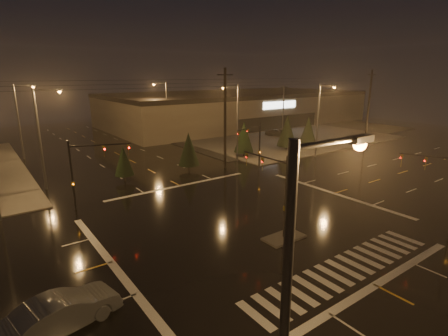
{
  "coord_description": "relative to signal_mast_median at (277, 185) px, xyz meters",
  "views": [
    {
      "loc": [
        -16.7,
        -19.75,
        11.25
      ],
      "look_at": [
        1.34,
        5.05,
        3.0
      ],
      "focal_mm": 28.0,
      "sensor_mm": 36.0,
      "label": 1
    }
  ],
  "objects": [
    {
      "name": "conifer_3",
      "position": [
        -4.06,
        19.01,
        -1.44
      ],
      "size": [
        2.06,
        2.06,
        3.92
      ],
      "color": "black",
      "rests_on": "ground"
    },
    {
      "name": "conifer_4",
      "position": [
        3.81,
        18.68,
        -1.09
      ],
      "size": [
        2.51,
        2.51,
        4.62
      ],
      "color": "black",
      "rests_on": "ground"
    },
    {
      "name": "streetlight_4",
      "position": [
        11.18,
        39.07,
        2.05
      ],
      "size": [
        2.77,
        0.32,
        10.0
      ],
      "color": "#38383A",
      "rests_on": "ground"
    },
    {
      "name": "car_crossing",
      "position": [
        -14.65,
        -1.43,
        -2.91
      ],
      "size": [
        5.36,
        2.77,
        1.68
      ],
      "primitive_type": "imported",
      "rotation": [
        0.0,
        0.0,
        1.77
      ],
      "color": "#5C6064",
      "rests_on": "ground"
    },
    {
      "name": "streetlight_2",
      "position": [
        -11.18,
        37.07,
        2.05
      ],
      "size": [
        2.77,
        0.32,
        10.0
      ],
      "color": "#38383A",
      "rests_on": "ground"
    },
    {
      "name": "conifer_0",
      "position": [
        13.77,
        20.49,
        -0.92
      ],
      "size": [
        2.73,
        2.73,
        4.97
      ],
      "color": "black",
      "rests_on": "ground"
    },
    {
      "name": "signal_mast_ne",
      "position": [
        9.5,
        13.21,
        0.04
      ],
      "size": [
        4.84,
        1.86,
        6.0
      ],
      "color": "black",
      "rests_on": "ground"
    },
    {
      "name": "conifer_1",
      "position": [
        21.79,
        20.03,
        -0.73
      ],
      "size": [
        2.97,
        2.97,
        5.34
      ],
      "color": "black",
      "rests_on": "ground"
    },
    {
      "name": "streetlight_6",
      "position": [
        22.0,
        14.26,
        2.05
      ],
      "size": [
        0.32,
        2.77,
        10.0
      ],
      "color": "#38383A",
      "rests_on": "ground"
    },
    {
      "name": "utility_pole_1",
      "position": [
        8.0,
        17.07,
        2.38
      ],
      "size": [
        2.2,
        0.32,
        12.0
      ],
      "color": "black",
      "rests_on": "ground"
    },
    {
      "name": "car_parked",
      "position": [
        29.14,
        29.49,
        -2.98
      ],
      "size": [
        3.07,
        4.89,
        1.55
      ],
      "primitive_type": "imported",
      "rotation": [
        0.0,
        0.0,
        0.29
      ],
      "color": "black",
      "rests_on": "ground"
    },
    {
      "name": "stop_bar_near",
      "position": [
        -0.0,
        -7.93,
        -3.75
      ],
      "size": [
        16.0,
        0.5,
        0.01
      ],
      "primitive_type": "cube",
      "color": "beige",
      "rests_on": "ground"
    },
    {
      "name": "crosswalk",
      "position": [
        -0.0,
        -5.93,
        -3.75
      ],
      "size": [
        15.0,
        2.6,
        0.01
      ],
      "primitive_type": "cube",
      "color": "beige",
      "rests_on": "ground"
    },
    {
      "name": "conifer_2",
      "position": [
        26.93,
        20.33,
        -1.03
      ],
      "size": [
        2.59,
        2.59,
        4.75
      ],
      "color": "black",
      "rests_on": "ground"
    },
    {
      "name": "sidewalk_ne",
      "position": [
        30.0,
        33.07,
        -3.69
      ],
      "size": [
        36.0,
        36.0,
        0.12
      ],
      "primitive_type": "cube",
      "color": "#47443F",
      "rests_on": "ground"
    },
    {
      "name": "parking_lot",
      "position": [
        35.0,
        31.07,
        -3.71
      ],
      "size": [
        50.0,
        24.0,
        0.08
      ],
      "primitive_type": "cube",
      "color": "black",
      "rests_on": "ground"
    },
    {
      "name": "signal_mast_median",
      "position": [
        0.0,
        0.0,
        0.0
      ],
      "size": [
        0.25,
        4.59,
        6.0
      ],
      "color": "black",
      "rests_on": "ground"
    },
    {
      "name": "median_island",
      "position": [
        -0.0,
        -0.93,
        -3.68
      ],
      "size": [
        3.0,
        1.6,
        0.15
      ],
      "primitive_type": "cube",
      "color": "#47443F",
      "rests_on": "ground"
    },
    {
      "name": "utility_pole_2",
      "position": [
        38.0,
        17.07,
        2.38
      ],
      "size": [
        2.2,
        0.32,
        12.0
      ],
      "color": "black",
      "rests_on": "ground"
    },
    {
      "name": "streetlight_3",
      "position": [
        11.18,
        19.07,
        2.05
      ],
      "size": [
        2.77,
        0.32,
        10.0
      ],
      "color": "#38383A",
      "rests_on": "ground"
    },
    {
      "name": "signal_mast_se",
      "position": [
        10.23,
        -6.68,
        -0.04
      ],
      "size": [
        1.55,
        3.87,
        6.0
      ],
      "color": "black",
      "rests_on": "ground"
    },
    {
      "name": "signal_mast_nw",
      "position": [
        -9.5,
        13.21,
        0.04
      ],
      "size": [
        4.84,
        1.86,
        6.0
      ],
      "color": "black",
      "rests_on": "ground"
    },
    {
      "name": "stop_bar_far",
      "position": [
        -0.0,
        14.07,
        -3.75
      ],
      "size": [
        16.0,
        0.5,
        0.01
      ],
      "primitive_type": "cube",
      "color": "beige",
      "rests_on": "ground"
    },
    {
      "name": "ground",
      "position": [
        -0.0,
        3.07,
        -3.75
      ],
      "size": [
        140.0,
        140.0,
        0.0
      ],
      "primitive_type": "plane",
      "color": "black",
      "rests_on": "ground"
    },
    {
      "name": "streetlight_1",
      "position": [
        -11.18,
        21.07,
        2.05
      ],
      "size": [
        2.77,
        0.32,
        10.0
      ],
      "color": "#38383A",
      "rests_on": "ground"
    },
    {
      "name": "retail_building",
      "position": [
        35.0,
        49.06,
        0.09
      ],
      "size": [
        60.2,
        28.3,
        7.2
      ],
      "color": "#6A5A4B",
      "rests_on": "ground"
    },
    {
      "name": "streetlight_0",
      "position": [
        -11.18,
        -11.93,
        2.05
      ],
      "size": [
        2.77,
        0.32,
        10.0
      ],
      "color": "#38383A",
      "rests_on": "ground"
    }
  ]
}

